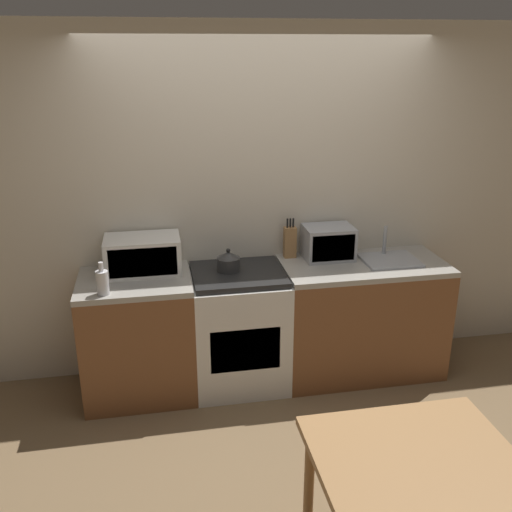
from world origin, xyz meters
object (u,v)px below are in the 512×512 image
(bottle, at_px, (102,282))
(toaster_oven, at_px, (328,243))
(microwave, at_px, (143,255))
(dining_table, at_px, (416,477))
(stove_range, at_px, (239,328))
(kettle, at_px, (228,261))

(bottle, bearing_deg, toaster_oven, 12.86)
(microwave, xyz_separation_m, dining_table, (1.14, -2.05, -0.37))
(stove_range, bearing_deg, kettle, 146.95)
(kettle, relative_size, dining_table, 0.19)
(stove_range, height_order, toaster_oven, toaster_oven)
(stove_range, height_order, dining_table, stove_range)
(stove_range, xyz_separation_m, toaster_oven, (0.72, 0.15, 0.58))
(kettle, distance_m, microwave, 0.61)
(kettle, xyz_separation_m, microwave, (-0.60, 0.09, 0.06))
(toaster_oven, bearing_deg, bottle, -167.14)
(toaster_oven, relative_size, dining_table, 0.42)
(dining_table, bearing_deg, bottle, 129.58)
(stove_range, bearing_deg, bottle, -166.54)
(dining_table, bearing_deg, stove_range, 104.04)
(toaster_oven, bearing_deg, kettle, -171.77)
(stove_range, distance_m, dining_table, 1.99)
(kettle, bearing_deg, bottle, -163.09)
(kettle, height_order, toaster_oven, toaster_oven)
(microwave, relative_size, toaster_oven, 1.43)
(dining_table, bearing_deg, microwave, 119.18)
(microwave, bearing_deg, stove_range, -10.80)
(stove_range, distance_m, toaster_oven, 0.93)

